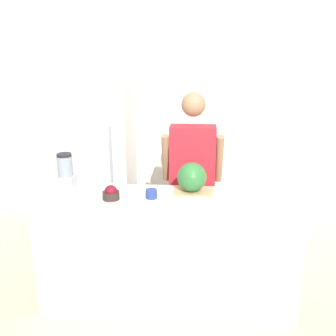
# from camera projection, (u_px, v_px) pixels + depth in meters

# --- Properties ---
(ground_plane) EXTENTS (14.00, 14.00, 0.00)m
(ground_plane) POSITION_uv_depth(u_px,v_px,m) (164.00, 320.00, 2.95)
(ground_plane) COLOR beige
(wall_back) EXTENTS (8.00, 0.06, 2.60)m
(wall_back) POSITION_uv_depth(u_px,v_px,m) (179.00, 116.00, 4.46)
(wall_back) COLOR silver
(wall_back) RESTS_ON ground_plane
(counter_island) EXTENTS (2.03, 0.66, 0.90)m
(counter_island) POSITION_uv_depth(u_px,v_px,m) (168.00, 249.00, 3.13)
(counter_island) COLOR beige
(counter_island) RESTS_ON ground_plane
(refrigerator) EXTENTS (0.78, 0.70, 1.69)m
(refrigerator) POSITION_uv_depth(u_px,v_px,m) (98.00, 160.00, 4.30)
(refrigerator) COLOR #B7B7BC
(refrigerator) RESTS_ON ground_plane
(person) EXTENTS (0.56, 0.27, 1.69)m
(person) POSITION_uv_depth(u_px,v_px,m) (192.00, 180.00, 3.55)
(person) COLOR #333338
(person) RESTS_ON ground_plane
(cutting_board) EXTENTS (0.33, 0.24, 0.01)m
(cutting_board) POSITION_uv_depth(u_px,v_px,m) (194.00, 192.00, 3.13)
(cutting_board) COLOR tan
(cutting_board) RESTS_ON counter_island
(watermelon) EXTENTS (0.24, 0.24, 0.24)m
(watermelon) POSITION_uv_depth(u_px,v_px,m) (192.00, 177.00, 3.10)
(watermelon) COLOR #2D6B33
(watermelon) RESTS_ON cutting_board
(bowl_cherries) EXTENTS (0.14, 0.14, 0.12)m
(bowl_cherries) POSITION_uv_depth(u_px,v_px,m) (111.00, 193.00, 2.98)
(bowl_cherries) COLOR #2D231E
(bowl_cherries) RESTS_ON counter_island
(bowl_cream) EXTENTS (0.13, 0.13, 0.10)m
(bowl_cream) POSITION_uv_depth(u_px,v_px,m) (134.00, 194.00, 3.01)
(bowl_cream) COLOR beige
(bowl_cream) RESTS_ON counter_island
(bowl_small_blue) EXTENTS (0.09, 0.09, 0.07)m
(bowl_small_blue) POSITION_uv_depth(u_px,v_px,m) (151.00, 194.00, 3.01)
(bowl_small_blue) COLOR navy
(bowl_small_blue) RESTS_ON counter_island
(blender) EXTENTS (0.15, 0.15, 0.32)m
(blender) POSITION_uv_depth(u_px,v_px,m) (65.00, 173.00, 3.18)
(blender) COLOR #B7B7BC
(blender) RESTS_ON counter_island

